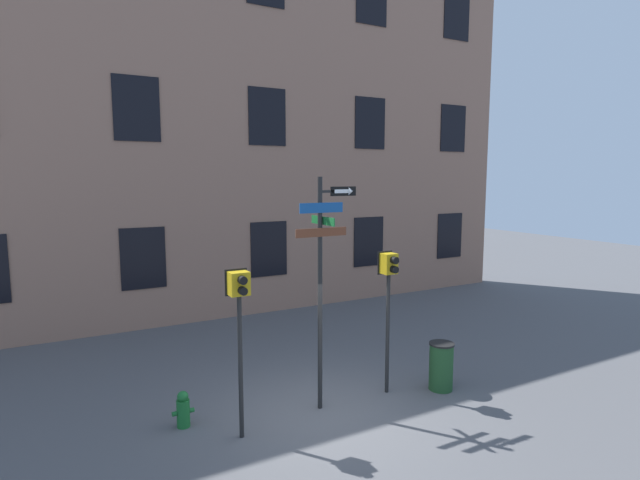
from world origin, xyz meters
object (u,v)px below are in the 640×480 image
Objects in this scene: street_sign_pole at (323,271)px; fire_hydrant at (183,410)px; pedestrian_signal_right at (389,284)px; trash_bin at (441,366)px; pedestrian_signal_left at (239,307)px.

fire_hydrant is (-2.60, 0.55, -2.42)m from street_sign_pole.
trash_bin is (1.09, -0.44, -1.82)m from pedestrian_signal_right.
pedestrian_signal_left is at bearing -175.32° from pedestrian_signal_right.
street_sign_pole is at bearing 169.74° from trash_bin.
street_sign_pole reaches higher than trash_bin.
pedestrian_signal_left is 4.79m from trash_bin.
fire_hydrant is 0.66× the size of trash_bin.
street_sign_pole is at bearing 9.85° from pedestrian_signal_left.
street_sign_pole is 3.48m from trash_bin.
pedestrian_signal_right reaches higher than pedestrian_signal_left.
pedestrian_signal_left reaches higher than fire_hydrant.
street_sign_pole is at bearing -12.06° from fire_hydrant.
pedestrian_signal_right is 4.44× the size of fire_hydrant.
pedestrian_signal_right reaches higher than trash_bin.
pedestrian_signal_right is at bearing -1.45° from street_sign_pole.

